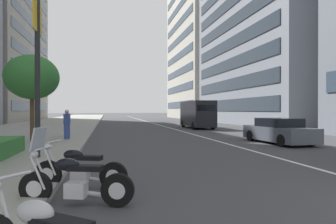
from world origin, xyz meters
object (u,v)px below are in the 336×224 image
motorcycle_under_tarp (74,182)px  pedestrian_on_plaza (67,124)px  delivery_van_ahead (197,114)px  motorcycle_nearest_camera (79,171)px  car_following_behind (279,131)px  street_lamp_with_banners (49,11)px  street_tree_near_plaza_corner (32,77)px

motorcycle_under_tarp → pedestrian_on_plaza: 11.78m
delivery_van_ahead → pedestrian_on_plaza: (-10.25, 11.16, -0.44)m
motorcycle_nearest_camera → car_following_behind: bearing=-124.4°
motorcycle_under_tarp → pedestrian_on_plaza: bearing=-64.9°
motorcycle_under_tarp → street_lamp_with_banners: street_lamp_with_banners is taller
motorcycle_under_tarp → car_following_behind: 12.89m
street_lamp_with_banners → motorcycle_under_tarp: bearing=-164.9°
delivery_van_ahead → street_lamp_with_banners: 20.37m
delivery_van_ahead → street_lamp_with_banners: size_ratio=0.70×
motorcycle_nearest_camera → motorcycle_under_tarp: bearing=109.5°
street_tree_near_plaza_corner → pedestrian_on_plaza: 3.16m
motorcycle_nearest_camera → pedestrian_on_plaza: (10.49, 1.63, 0.59)m
car_following_behind → street_tree_near_plaza_corner: street_tree_near_plaza_corner is taller
street_tree_near_plaza_corner → pedestrian_on_plaza: size_ratio=2.73×
motorcycle_under_tarp → motorcycle_nearest_camera: (1.16, 0.00, -0.02)m
motorcycle_nearest_camera → delivery_van_ahead: size_ratio=0.35×
motorcycle_under_tarp → street_tree_near_plaza_corner: size_ratio=0.47×
delivery_van_ahead → street_lamp_with_banners: bearing=148.3°
motorcycle_under_tarp → street_lamp_with_banners: size_ratio=0.25×
motorcycle_nearest_camera → street_lamp_with_banners: (3.96, 1.38, 4.87)m
delivery_van_ahead → motorcycle_under_tarp: bearing=157.8°
motorcycle_under_tarp → delivery_van_ahead: bearing=-96.4°
street_tree_near_plaza_corner → delivery_van_ahead: bearing=-49.0°
motorcycle_nearest_camera → street_lamp_with_banners: 6.43m
street_lamp_with_banners → street_tree_near_plaza_corner: street_lamp_with_banners is taller
delivery_van_ahead → motorcycle_nearest_camera: bearing=156.6°
street_tree_near_plaza_corner → street_lamp_with_banners: bearing=-161.4°
motorcycle_under_tarp → car_following_behind: (8.36, -9.81, 0.21)m
pedestrian_on_plaza → delivery_van_ahead: bearing=55.8°
street_lamp_with_banners → pedestrian_on_plaza: (6.53, 0.25, -4.28)m
car_following_behind → delivery_van_ahead: delivery_van_ahead is taller
street_tree_near_plaza_corner → pedestrian_on_plaza: street_tree_near_plaza_corner is taller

